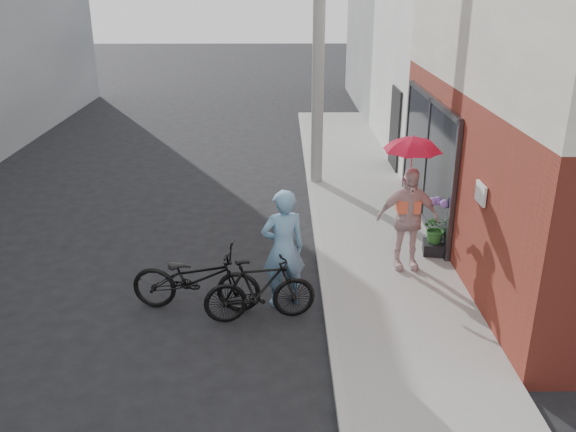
{
  "coord_description": "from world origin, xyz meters",
  "views": [
    {
      "loc": [
        0.25,
        -8.15,
        4.77
      ],
      "look_at": [
        0.35,
        1.16,
        1.1
      ],
      "focal_mm": 38.0,
      "sensor_mm": 36.0,
      "label": 1
    }
  ],
  "objects_px": {
    "bike_left": "(196,278)",
    "planter": "(435,248)",
    "bike_right": "(260,290)",
    "utility_pole": "(319,37)",
    "officer": "(283,248)",
    "kimono_woman": "(407,219)"
  },
  "relations": [
    {
      "from": "bike_left",
      "to": "kimono_woman",
      "type": "height_order",
      "value": "kimono_woman"
    },
    {
      "from": "officer",
      "to": "planter",
      "type": "relative_size",
      "value": 4.6
    },
    {
      "from": "utility_pole",
      "to": "planter",
      "type": "xyz_separation_m",
      "value": [
        1.9,
        -4.21,
        -3.27
      ]
    },
    {
      "from": "bike_right",
      "to": "utility_pole",
      "type": "bearing_deg",
      "value": -19.95
    },
    {
      "from": "officer",
      "to": "kimono_woman",
      "type": "distance_m",
      "value": 2.31
    },
    {
      "from": "bike_left",
      "to": "planter",
      "type": "distance_m",
      "value": 4.41
    },
    {
      "from": "bike_left",
      "to": "planter",
      "type": "relative_size",
      "value": 4.83
    },
    {
      "from": "utility_pole",
      "to": "officer",
      "type": "bearing_deg",
      "value": -98.15
    },
    {
      "from": "utility_pole",
      "to": "bike_right",
      "type": "distance_m",
      "value": 7.04
    },
    {
      "from": "utility_pole",
      "to": "kimono_woman",
      "type": "height_order",
      "value": "utility_pole"
    },
    {
      "from": "bike_right",
      "to": "kimono_woman",
      "type": "bearing_deg",
      "value": -67.56
    },
    {
      "from": "bike_left",
      "to": "planter",
      "type": "bearing_deg",
      "value": -61.01
    },
    {
      "from": "bike_right",
      "to": "planter",
      "type": "bearing_deg",
      "value": -65.72
    },
    {
      "from": "officer",
      "to": "bike_right",
      "type": "bearing_deg",
      "value": 39.71
    },
    {
      "from": "officer",
      "to": "bike_left",
      "type": "height_order",
      "value": "officer"
    },
    {
      "from": "bike_left",
      "to": "bike_right",
      "type": "relative_size",
      "value": 1.19
    },
    {
      "from": "officer",
      "to": "kimono_woman",
      "type": "relative_size",
      "value": 1.06
    },
    {
      "from": "planter",
      "to": "bike_left",
      "type": "bearing_deg",
      "value": -157.08
    },
    {
      "from": "kimono_woman",
      "to": "bike_right",
      "type": "bearing_deg",
      "value": -151.48
    },
    {
      "from": "officer",
      "to": "planter",
      "type": "distance_m",
      "value": 3.22
    },
    {
      "from": "bike_right",
      "to": "planter",
      "type": "height_order",
      "value": "bike_right"
    },
    {
      "from": "utility_pole",
      "to": "bike_left",
      "type": "xyz_separation_m",
      "value": [
        -2.15,
        -5.92,
        -2.98
      ]
    }
  ]
}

